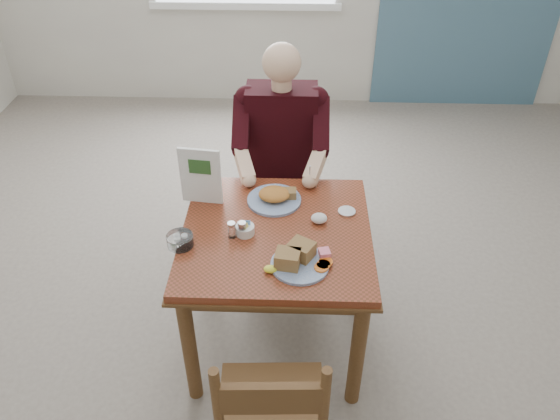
{
  "coord_description": "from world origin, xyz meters",
  "views": [
    {
      "loc": [
        0.09,
        -2.01,
        2.39
      ],
      "look_at": [
        0.02,
        0.0,
        0.87
      ],
      "focal_mm": 35.0,
      "sensor_mm": 36.0,
      "label": 1
    }
  ],
  "objects_px": {
    "diner": "(281,145)",
    "chair_far": "(282,184)",
    "table": "(276,248)",
    "near_plate": "(298,258)",
    "far_plate": "(275,197)",
    "chair_near": "(272,417)"
  },
  "relations": [
    {
      "from": "diner",
      "to": "chair_near",
      "type": "bearing_deg",
      "value": -89.44
    },
    {
      "from": "chair_far",
      "to": "far_plate",
      "type": "bearing_deg",
      "value": -91.47
    },
    {
      "from": "table",
      "to": "far_plate",
      "type": "relative_size",
      "value": 3.24
    },
    {
      "from": "chair_far",
      "to": "near_plate",
      "type": "height_order",
      "value": "chair_far"
    },
    {
      "from": "table",
      "to": "near_plate",
      "type": "relative_size",
      "value": 2.83
    },
    {
      "from": "table",
      "to": "diner",
      "type": "xyz_separation_m",
      "value": [
        0.0,
        0.71,
        0.17
      ]
    },
    {
      "from": "diner",
      "to": "near_plate",
      "type": "distance_m",
      "value": 0.94
    },
    {
      "from": "table",
      "to": "far_plate",
      "type": "height_order",
      "value": "far_plate"
    },
    {
      "from": "chair_near",
      "to": "near_plate",
      "type": "height_order",
      "value": "chair_near"
    },
    {
      "from": "diner",
      "to": "chair_far",
      "type": "bearing_deg",
      "value": 90.01
    },
    {
      "from": "chair_far",
      "to": "far_plate",
      "type": "relative_size",
      "value": 3.35
    },
    {
      "from": "table",
      "to": "chair_far",
      "type": "xyz_separation_m",
      "value": [
        0.0,
        0.8,
        -0.16
      ]
    },
    {
      "from": "near_plate",
      "to": "far_plate",
      "type": "distance_m",
      "value": 0.48
    },
    {
      "from": "table",
      "to": "chair_far",
      "type": "distance_m",
      "value": 0.81
    },
    {
      "from": "near_plate",
      "to": "diner",
      "type": "bearing_deg",
      "value": 96.53
    },
    {
      "from": "diner",
      "to": "near_plate",
      "type": "relative_size",
      "value": 4.26
    },
    {
      "from": "chair_far",
      "to": "near_plate",
      "type": "bearing_deg",
      "value": -84.03
    },
    {
      "from": "chair_far",
      "to": "near_plate",
      "type": "xyz_separation_m",
      "value": [
        0.11,
        -1.03,
        0.3
      ]
    },
    {
      "from": "diner",
      "to": "far_plate",
      "type": "height_order",
      "value": "diner"
    },
    {
      "from": "chair_far",
      "to": "chair_near",
      "type": "relative_size",
      "value": 1.0
    },
    {
      "from": "chair_far",
      "to": "diner",
      "type": "relative_size",
      "value": 0.69
    },
    {
      "from": "table",
      "to": "diner",
      "type": "relative_size",
      "value": 0.66
    }
  ]
}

